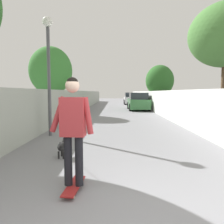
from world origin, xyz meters
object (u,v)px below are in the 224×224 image
(skateboard, at_px, (74,186))
(person_skateboarder, at_px, (73,123))
(tree_left_far, at_px, (51,71))
(lamp_post, at_px, (48,55))
(car_far, at_px, (131,99))
(dog, at_px, (63,146))
(car_near, at_px, (138,102))
(tree_right_near, at_px, (160,81))

(skateboard, distance_m, person_skateboarder, 1.03)
(tree_left_far, bearing_deg, lamp_post, -164.20)
(lamp_post, height_order, car_far, lamp_post)
(tree_left_far, xyz_separation_m, car_far, (13.48, -6.56, -2.35))
(dog, bearing_deg, skateboard, -161.40)
(lamp_post, height_order, car_near, lamp_post)
(dog, relative_size, car_near, 0.50)
(car_far, bearing_deg, dog, 171.93)
(tree_right_near, xyz_separation_m, person_skateboarder, (-17.93, 4.97, -1.60))
(tree_right_near, distance_m, person_skateboarder, 18.67)
(car_far, bearing_deg, car_near, 180.00)
(tree_right_near, distance_m, skateboard, 18.79)
(tree_right_near, relative_size, car_far, 1.03)
(car_far, bearing_deg, tree_left_far, 154.04)
(tree_right_near, distance_m, car_near, 3.43)
(car_far, bearing_deg, skateboard, 173.84)
(skateboard, xyz_separation_m, car_far, (25.40, -2.74, 0.65))
(person_skateboarder, distance_m, car_far, 25.55)
(skateboard, height_order, car_far, car_far)
(car_near, bearing_deg, skateboard, 170.41)
(tree_left_far, height_order, car_far, tree_left_far)
(tree_left_far, relative_size, person_skateboarder, 2.74)
(lamp_post, bearing_deg, car_near, -20.68)
(skateboard, relative_size, car_near, 0.19)
(tree_left_far, height_order, lamp_post, tree_left_far)
(car_near, relative_size, car_far, 1.04)
(tree_left_far, bearing_deg, skateboard, -162.24)
(dog, bearing_deg, tree_left_far, 17.60)
(dog, bearing_deg, car_far, -8.07)
(car_near, height_order, car_far, same)
(car_far, bearing_deg, person_skateboarder, 173.84)
(person_skateboarder, relative_size, dog, 0.83)
(tree_right_near, relative_size, dog, 2.01)
(tree_left_far, bearing_deg, tree_right_near, -55.69)
(person_skateboarder, bearing_deg, skateboard, 90.00)
(tree_right_near, xyz_separation_m, lamp_post, (-13.47, 6.68, 0.20))
(tree_left_far, relative_size, skateboard, 5.82)
(skateboard, xyz_separation_m, dog, (1.80, 0.60, 0.21))
(tree_left_far, bearing_deg, car_far, -25.96)
(tree_right_near, bearing_deg, skateboard, 164.49)
(car_near, bearing_deg, tree_left_far, 123.34)
(person_skateboarder, distance_m, dog, 2.07)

